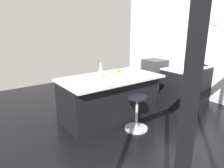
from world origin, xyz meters
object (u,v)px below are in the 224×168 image
object	(u,v)px
oven_range	(154,74)
apple_green	(119,70)
kitchen_island	(109,97)
water_bottle	(101,72)
cutting_board	(117,73)
stool_by_window	(137,114)

from	to	relation	value
oven_range	apple_green	size ratio (longest dim) A/B	12.66
kitchen_island	apple_green	world-z (taller)	apple_green
oven_range	water_bottle	distance (m)	2.83
cutting_board	water_bottle	xyz separation A→B (m)	(0.51, 0.14, 0.11)
kitchen_island	cutting_board	xyz separation A→B (m)	(-0.30, -0.13, 0.45)
cutting_board	apple_green	bearing A→B (deg)	-152.28
stool_by_window	water_bottle	world-z (taller)	water_bottle
oven_range	water_bottle	xyz separation A→B (m)	(2.61, 0.94, 0.57)
oven_range	kitchen_island	bearing A→B (deg)	21.12
kitchen_island	stool_by_window	world-z (taller)	kitchen_island
oven_range	water_bottle	size ratio (longest dim) A/B	2.87
oven_range	kitchen_island	xyz separation A→B (m)	(2.39, 0.92, 0.01)
oven_range	apple_green	xyz separation A→B (m)	(2.02, 0.75, 0.50)
kitchen_island	water_bottle	size ratio (longest dim) A/B	6.53
cutting_board	water_bottle	size ratio (longest dim) A/B	1.15
cutting_board	water_bottle	bearing A→B (deg)	15.80
oven_range	apple_green	world-z (taller)	apple_green
stool_by_window	cutting_board	bearing A→B (deg)	-102.58
stool_by_window	water_bottle	distance (m)	1.06
kitchen_island	water_bottle	xyz separation A→B (m)	(0.21, 0.01, 0.57)
oven_range	cutting_board	world-z (taller)	cutting_board
kitchen_island	water_bottle	distance (m)	0.61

